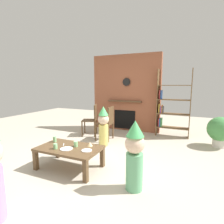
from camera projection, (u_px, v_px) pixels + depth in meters
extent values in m
plane|color=#BCB29E|center=(97.00, 162.00, 3.36)|extent=(12.00, 12.00, 0.00)
cube|color=#935138|center=(126.00, 93.00, 5.66)|extent=(2.20, 0.18, 2.40)
cube|color=black|center=(125.00, 119.00, 5.70)|extent=(0.70, 0.02, 0.60)
cube|color=brown|center=(124.00, 101.00, 5.57)|extent=(1.10, 0.10, 0.04)
cylinder|color=black|center=(126.00, 82.00, 5.47)|extent=(0.24, 0.04, 0.24)
cube|color=brown|center=(157.00, 103.00, 5.11)|extent=(0.02, 0.28, 1.90)
cube|color=brown|center=(191.00, 104.00, 4.76)|extent=(0.02, 0.28, 1.90)
cube|color=brown|center=(172.00, 128.00, 5.04)|extent=(0.86, 0.28, 0.02)
cube|color=brown|center=(173.00, 114.00, 4.98)|extent=(0.86, 0.28, 0.02)
cube|color=brown|center=(174.00, 100.00, 4.92)|extent=(0.86, 0.28, 0.02)
cube|color=brown|center=(174.00, 85.00, 4.85)|extent=(0.86, 0.28, 0.02)
cube|color=#B23333|center=(159.00, 122.00, 5.17)|extent=(0.02, 0.20, 0.23)
cube|color=#3359A5|center=(160.00, 122.00, 5.16)|extent=(0.03, 0.20, 0.24)
cube|color=#3F8C4C|center=(161.00, 122.00, 5.14)|extent=(0.03, 0.20, 0.24)
cube|color=gold|center=(159.00, 108.00, 5.11)|extent=(0.03, 0.20, 0.26)
cube|color=#8C4C99|center=(161.00, 109.00, 5.09)|extent=(0.03, 0.20, 0.20)
cube|color=#D87F3F|center=(162.00, 109.00, 5.08)|extent=(0.02, 0.20, 0.23)
cube|color=#4C4C51|center=(163.00, 110.00, 5.07)|extent=(0.02, 0.20, 0.19)
cube|color=#B23333|center=(160.00, 95.00, 5.04)|extent=(0.02, 0.20, 0.26)
cube|color=#3359A5|center=(162.00, 95.00, 5.03)|extent=(0.03, 0.20, 0.25)
cube|color=brown|center=(69.00, 148.00, 3.08)|extent=(1.10, 0.66, 0.04)
cube|color=brown|center=(36.00, 160.00, 3.05)|extent=(0.07, 0.07, 0.35)
cube|color=brown|center=(86.00, 171.00, 2.66)|extent=(0.07, 0.07, 0.35)
cube|color=brown|center=(58.00, 149.00, 3.57)|extent=(0.07, 0.07, 0.35)
cube|color=brown|center=(102.00, 157.00, 3.17)|extent=(0.07, 0.07, 0.35)
cylinder|color=#8CD18C|center=(76.00, 144.00, 3.11)|extent=(0.07, 0.07, 0.09)
cylinder|color=#8CD18C|center=(55.00, 146.00, 3.00)|extent=(0.07, 0.07, 0.09)
cylinder|color=#8CD18C|center=(55.00, 139.00, 3.36)|extent=(0.06, 0.06, 0.11)
cylinder|color=white|center=(87.00, 150.00, 2.91)|extent=(0.17, 0.17, 0.01)
cylinder|color=white|center=(66.00, 149.00, 2.99)|extent=(0.21, 0.21, 0.01)
cone|color=#EAC68C|center=(90.00, 144.00, 3.14)|extent=(0.10, 0.10, 0.07)
cube|color=silver|center=(64.00, 145.00, 3.20)|extent=(0.10, 0.13, 0.01)
cylinder|color=#66B27F|center=(134.00, 171.00, 2.47)|extent=(0.24, 0.24, 0.53)
sphere|color=beige|center=(135.00, 144.00, 2.40)|extent=(0.28, 0.28, 0.28)
cone|color=#4CB766|center=(135.00, 128.00, 2.37)|extent=(0.25, 0.25, 0.22)
cylinder|color=#E0CC66|center=(104.00, 135.00, 4.27)|extent=(0.23, 0.23, 0.51)
sphere|color=beige|center=(103.00, 119.00, 4.21)|extent=(0.27, 0.27, 0.27)
cone|color=#4CB766|center=(103.00, 111.00, 4.17)|extent=(0.24, 0.24, 0.21)
cube|color=brown|center=(89.00, 120.00, 5.13)|extent=(0.52, 0.52, 0.02)
cube|color=brown|center=(96.00, 112.00, 5.08)|extent=(0.17, 0.39, 0.45)
cylinder|color=brown|center=(85.00, 126.00, 5.35)|extent=(0.04, 0.04, 0.43)
cylinder|color=brown|center=(82.00, 129.00, 4.99)|extent=(0.04, 0.04, 0.43)
cylinder|color=brown|center=(96.00, 126.00, 5.33)|extent=(0.04, 0.04, 0.43)
cylinder|color=brown|center=(95.00, 129.00, 4.98)|extent=(0.04, 0.04, 0.43)
cube|color=brown|center=(104.00, 124.00, 4.69)|extent=(0.43, 0.43, 0.02)
cube|color=brown|center=(111.00, 115.00, 4.59)|extent=(0.06, 0.40, 0.45)
cylinder|color=brown|center=(101.00, 130.00, 4.95)|extent=(0.04, 0.04, 0.43)
cylinder|color=brown|center=(96.00, 133.00, 4.62)|extent=(0.04, 0.04, 0.43)
cylinder|color=brown|center=(113.00, 131.00, 4.83)|extent=(0.04, 0.04, 0.43)
cylinder|color=brown|center=(108.00, 134.00, 4.50)|extent=(0.04, 0.04, 0.43)
cylinder|color=beige|center=(219.00, 143.00, 4.19)|extent=(0.29, 0.29, 0.19)
sphere|color=#448947|center=(220.00, 129.00, 4.14)|extent=(0.58, 0.58, 0.58)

